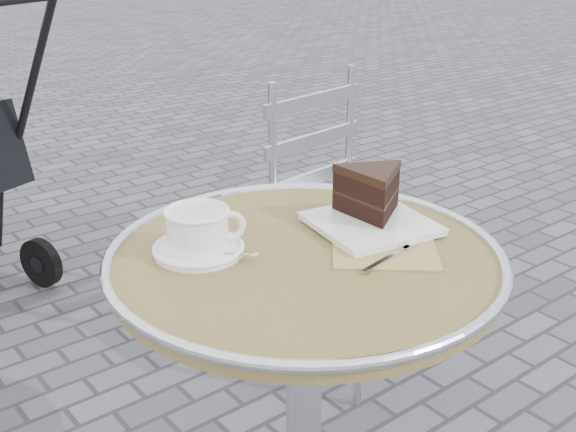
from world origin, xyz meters
TOP-DOWN VIEW (x-y plane):
  - cafe_table at (0.00, 0.00)m, footprint 0.72×0.72m
  - cappuccino_set at (-0.15, 0.12)m, footprint 0.16×0.18m
  - cake_plate_set at (0.19, 0.03)m, footprint 0.30×0.33m
  - bistro_chair at (0.59, 0.59)m, footprint 0.44×0.44m

SIDE VIEW (x-z plane):
  - bistro_chair at x=0.59m, z-range 0.10..0.98m
  - cafe_table at x=0.00m, z-range 0.20..0.94m
  - cappuccino_set at x=-0.15m, z-range 0.73..0.81m
  - cake_plate_set at x=0.19m, z-range 0.73..0.84m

